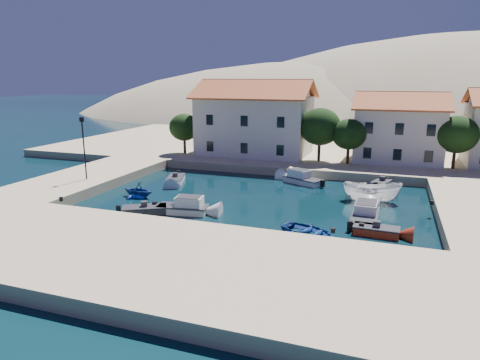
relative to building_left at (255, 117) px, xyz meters
name	(u,v)px	position (x,y,z in m)	size (l,w,h in m)	color
ground	(217,236)	(6.00, -28.00, -5.94)	(400.00, 400.00, 0.00)	black
quay_south	(177,264)	(6.00, -34.00, -5.44)	(52.00, 12.00, 1.00)	#C9AE89
quay_west	(88,178)	(-13.00, -18.00, -5.44)	(8.00, 20.00, 1.00)	#C9AE89
quay_north	(325,149)	(8.00, 10.00, -5.44)	(80.00, 36.00, 1.00)	#C9AE89
hills	(417,183)	(26.64, 95.62, -29.34)	(254.00, 176.00, 99.00)	tan
building_left	(255,117)	(0.00, 0.00, 0.00)	(14.70, 9.45, 9.70)	beige
building_mid	(399,126)	(18.00, 1.00, -0.71)	(10.50, 8.40, 8.30)	beige
trees	(333,130)	(10.51, -2.54, -1.10)	(37.30, 5.30, 6.45)	#382314
lamppost	(84,142)	(-11.50, -20.00, -1.18)	(0.35, 0.25, 6.22)	black
bollards	(270,209)	(8.80, -24.13, -4.79)	(29.36, 9.56, 0.30)	black
motorboat_grey_sw	(145,210)	(-1.65, -25.13, -5.64)	(3.88, 3.13, 1.25)	#2E2E33
cabin_cruiser_south	(183,207)	(1.24, -23.88, -5.46)	(4.41, 2.40, 1.60)	white
rowboat_south	(308,235)	(12.06, -25.52, -5.94)	(2.96, 4.15, 0.86)	navy
motorboat_red_se	(376,231)	(16.67, -23.88, -5.64)	(3.25, 1.57, 1.25)	maroon
cabin_cruiser_east	(365,216)	(15.72, -21.18, -5.46)	(2.08, 4.89, 1.60)	white
boat_east	(371,201)	(15.91, -15.03, -5.94)	(1.95, 5.17, 2.00)	white
motorboat_white_ne	(382,184)	(16.68, -9.00, -5.64)	(2.40, 3.47, 1.25)	white
rowboat_west	(138,197)	(-4.94, -20.92, -5.94)	(2.69, 3.11, 1.64)	navy
motorboat_white_west	(175,180)	(-4.37, -14.56, -5.64)	(2.76, 4.04, 1.25)	white
cabin_cruiser_north	(303,179)	(8.71, -10.51, -5.46)	(4.60, 3.52, 1.60)	white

